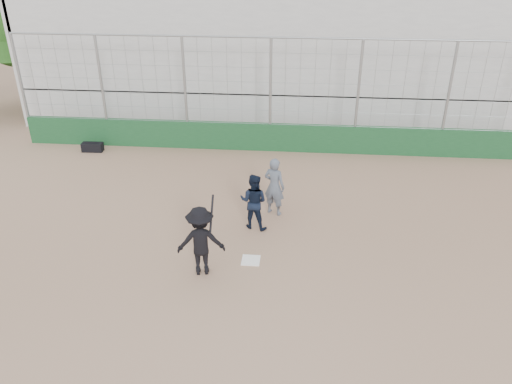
# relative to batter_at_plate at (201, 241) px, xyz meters

# --- Properties ---
(ground) EXTENTS (90.00, 90.00, 0.00)m
(ground) POSITION_rel_batter_at_plate_xyz_m (1.08, 0.53, -0.85)
(ground) COLOR brown
(ground) RESTS_ON ground
(home_plate) EXTENTS (0.44, 0.44, 0.02)m
(home_plate) POSITION_rel_batter_at_plate_xyz_m (1.08, 0.53, -0.84)
(home_plate) COLOR white
(home_plate) RESTS_ON ground
(backstop) EXTENTS (18.10, 0.25, 4.04)m
(backstop) POSITION_rel_batter_at_plate_xyz_m (1.08, 7.53, 0.11)
(backstop) COLOR #133C1E
(backstop) RESTS_ON ground
(bleachers) EXTENTS (20.25, 6.70, 6.98)m
(bleachers) POSITION_rel_batter_at_plate_xyz_m (1.08, 12.48, 2.08)
(bleachers) COLOR #A2A2A2
(bleachers) RESTS_ON ground
(tree_left) EXTENTS (4.48, 4.48, 7.00)m
(tree_left) POSITION_rel_batter_at_plate_xyz_m (-9.92, 11.53, 3.54)
(tree_left) COLOR #382514
(tree_left) RESTS_ON ground
(batter_at_plate) EXTENTS (1.18, 0.84, 1.85)m
(batter_at_plate) POSITION_rel_batter_at_plate_xyz_m (0.00, 0.00, 0.00)
(batter_at_plate) COLOR black
(batter_at_plate) RESTS_ON ground
(catcher_crouched) EXTENTS (0.90, 0.79, 1.08)m
(catcher_crouched) POSITION_rel_batter_at_plate_xyz_m (1.00, 2.07, -0.31)
(catcher_crouched) COLOR black
(catcher_crouched) RESTS_ON ground
(umpire) EXTENTS (0.72, 0.62, 1.51)m
(umpire) POSITION_rel_batter_at_plate_xyz_m (1.50, 2.90, -0.09)
(umpire) COLOR #4E5663
(umpire) RESTS_ON ground
(equipment_bag) EXTENTS (0.75, 0.34, 0.36)m
(equipment_bag) POSITION_rel_batter_at_plate_xyz_m (-5.31, 6.84, -0.69)
(equipment_bag) COLOR black
(equipment_bag) RESTS_ON ground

